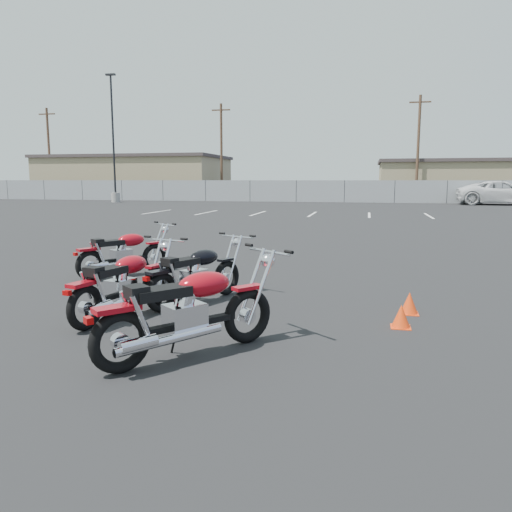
% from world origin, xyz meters
% --- Properties ---
extents(ground, '(120.00, 120.00, 0.00)m').
position_xyz_m(ground, '(0.00, 0.00, 0.00)').
color(ground, black).
rests_on(ground, ground).
extents(motorcycle_front_red, '(1.45, 1.86, 0.98)m').
position_xyz_m(motorcycle_front_red, '(-2.67, 1.72, 0.45)').
color(motorcycle_front_red, black).
rests_on(motorcycle_front_red, ground).
extents(motorcycle_second_black, '(1.23, 1.92, 0.97)m').
position_xyz_m(motorcycle_second_black, '(-0.58, -0.03, 0.44)').
color(motorcycle_second_black, black).
rests_on(motorcycle_second_black, ground).
extents(motorcycle_third_red, '(0.92, 2.03, 1.00)m').
position_xyz_m(motorcycle_third_red, '(-1.28, -0.97, 0.45)').
color(motorcycle_third_red, black).
rests_on(motorcycle_third_red, ground).
extents(motorcycle_rear_red, '(1.75, 1.95, 1.08)m').
position_xyz_m(motorcycle_rear_red, '(0.12, -2.24, 0.49)').
color(motorcycle_rear_red, black).
rests_on(motorcycle_rear_red, ground).
extents(training_cone_near, '(0.26, 0.26, 0.30)m').
position_xyz_m(training_cone_near, '(2.50, 0.04, 0.15)').
color(training_cone_near, '#FF3F0D').
rests_on(training_cone_near, ground).
extents(training_cone_far, '(0.25, 0.25, 0.29)m').
position_xyz_m(training_cone_far, '(2.35, -0.67, 0.15)').
color(training_cone_far, '#FF3F0D').
rests_on(training_cone_far, ground).
extents(light_pole_west, '(0.80, 0.70, 10.22)m').
position_xyz_m(light_pole_west, '(-18.47, 30.95, 2.65)').
color(light_pole_west, gray).
rests_on(light_pole_west, ground).
extents(chainlink_fence, '(80.06, 0.06, 1.80)m').
position_xyz_m(chainlink_fence, '(-0.00, 35.00, 0.90)').
color(chainlink_fence, gray).
rests_on(chainlink_fence, ground).
extents(tan_building_west, '(18.40, 10.40, 4.30)m').
position_xyz_m(tan_building_west, '(-22.00, 42.00, 2.16)').
color(tan_building_west, '#8C7E5A').
rests_on(tan_building_west, ground).
extents(tan_building_east, '(14.40, 9.40, 3.70)m').
position_xyz_m(tan_building_east, '(10.00, 44.00, 1.86)').
color(tan_building_east, '#8C7E5A').
rests_on(tan_building_east, ground).
extents(utility_pole_a, '(1.80, 0.24, 9.00)m').
position_xyz_m(utility_pole_a, '(-30.00, 39.00, 4.69)').
color(utility_pole_a, '#422D1E').
rests_on(utility_pole_a, ground).
extents(utility_pole_b, '(1.80, 0.24, 9.00)m').
position_xyz_m(utility_pole_b, '(-12.00, 40.00, 4.69)').
color(utility_pole_b, '#422D1E').
rests_on(utility_pole_b, ground).
extents(utility_pole_c, '(1.80, 0.24, 9.00)m').
position_xyz_m(utility_pole_c, '(6.00, 39.00, 4.69)').
color(utility_pole_c, '#422D1E').
rests_on(utility_pole_c, ground).
extents(parking_line_stripes, '(15.12, 4.00, 0.01)m').
position_xyz_m(parking_line_stripes, '(-2.50, 20.00, 0.00)').
color(parking_line_stripes, silver).
rests_on(parking_line_stripes, ground).
extents(white_van, '(3.32, 7.46, 2.78)m').
position_xyz_m(white_van, '(11.59, 33.23, 1.39)').
color(white_van, silver).
rests_on(white_van, ground).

